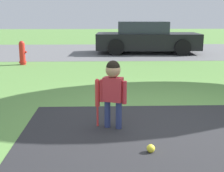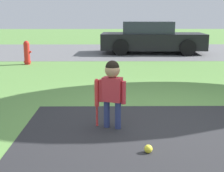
{
  "view_description": "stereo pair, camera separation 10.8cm",
  "coord_description": "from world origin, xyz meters",
  "px_view_note": "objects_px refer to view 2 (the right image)",
  "views": [
    {
      "loc": [
        -0.96,
        -4.07,
        1.52
      ],
      "look_at": [
        -0.8,
        0.38,
        0.5
      ],
      "focal_mm": 50.0,
      "sensor_mm": 36.0,
      "label": 1
    },
    {
      "loc": [
        -0.85,
        -4.07,
        1.52
      ],
      "look_at": [
        -0.8,
        0.38,
        0.5
      ],
      "focal_mm": 50.0,
      "sensor_mm": 36.0,
      "label": 2
    }
  ],
  "objects_px": {
    "baseball_bat": "(97,96)",
    "fire_hydrant": "(27,53)",
    "sports_ball": "(148,149)",
    "parked_car": "(151,38)",
    "child": "(112,85)"
  },
  "relations": [
    {
      "from": "baseball_bat",
      "to": "fire_hydrant",
      "type": "relative_size",
      "value": 0.92
    },
    {
      "from": "sports_ball",
      "to": "parked_car",
      "type": "bearing_deg",
      "value": 82.25
    },
    {
      "from": "baseball_bat",
      "to": "sports_ball",
      "type": "distance_m",
      "value": 1.13
    },
    {
      "from": "sports_ball",
      "to": "parked_car",
      "type": "xyz_separation_m",
      "value": [
        1.27,
        9.33,
        0.55
      ]
    },
    {
      "from": "baseball_bat",
      "to": "sports_ball",
      "type": "relative_size",
      "value": 7.07
    },
    {
      "from": "child",
      "to": "fire_hydrant",
      "type": "xyz_separation_m",
      "value": [
        -2.59,
        5.64,
        -0.25
      ]
    },
    {
      "from": "baseball_bat",
      "to": "parked_car",
      "type": "height_order",
      "value": "parked_car"
    },
    {
      "from": "sports_ball",
      "to": "fire_hydrant",
      "type": "distance_m",
      "value": 7.1
    },
    {
      "from": "sports_ball",
      "to": "fire_hydrant",
      "type": "bearing_deg",
      "value": 114.87
    },
    {
      "from": "sports_ball",
      "to": "parked_car",
      "type": "relative_size",
      "value": 0.02
    },
    {
      "from": "parked_car",
      "to": "fire_hydrant",
      "type": "bearing_deg",
      "value": -142.57
    },
    {
      "from": "sports_ball",
      "to": "baseball_bat",
      "type": "bearing_deg",
      "value": 124.78
    },
    {
      "from": "child",
      "to": "sports_ball",
      "type": "distance_m",
      "value": 1.05
    },
    {
      "from": "child",
      "to": "baseball_bat",
      "type": "xyz_separation_m",
      "value": [
        -0.21,
        0.08,
        -0.17
      ]
    },
    {
      "from": "fire_hydrant",
      "to": "parked_car",
      "type": "relative_size",
      "value": 0.18
    }
  ]
}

